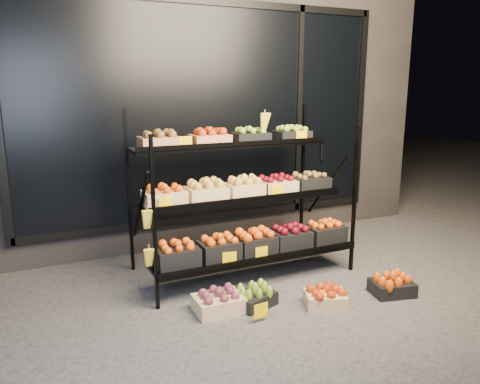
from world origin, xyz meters
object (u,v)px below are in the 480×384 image
floor_crate_midright (325,297)px  floor_crate_left (219,301)px  floor_crate_midleft (255,297)px  display_rack (244,198)px

floor_crate_midright → floor_crate_left: bearing=-176.7°
floor_crate_midleft → floor_crate_midright: bearing=-42.6°
floor_crate_midleft → floor_crate_midright: 0.61m
floor_crate_left → display_rack: bearing=51.8°
floor_crate_left → floor_crate_midright: bearing=-17.7°
floor_crate_left → floor_crate_midright: (0.88, -0.30, -0.01)m
floor_crate_left → floor_crate_midleft: 0.33m
display_rack → floor_crate_midleft: display_rack is taller
floor_crate_left → floor_crate_midleft: floor_crate_left is taller
floor_crate_midleft → floor_crate_midright: (0.55, -0.26, 0.00)m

